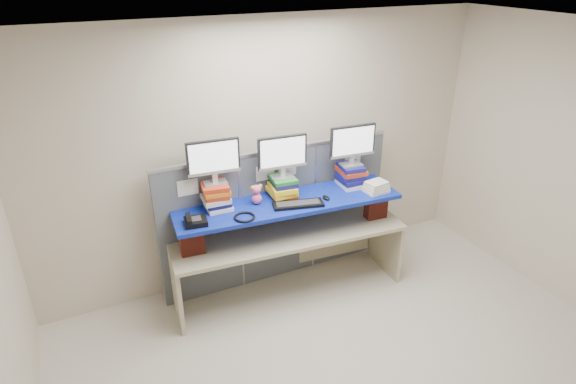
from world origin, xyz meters
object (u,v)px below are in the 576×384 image
monitor_center (282,154)px  desk (288,244)px  monitor_left (213,159)px  keyboard (298,204)px  monitor_right (353,143)px  desk_phone (195,221)px  blue_board (288,203)px

monitor_center → desk: bearing=-83.8°
desk → monitor_center: (-0.00, 0.12, 0.95)m
monitor_left → keyboard: 0.93m
monitor_right → desk_phone: 1.78m
monitor_center → monitor_right: bearing=0.0°
desk → monitor_right: bearing=9.0°
monitor_left → desk_phone: size_ratio=2.23×
monitor_right → keyboard: size_ratio=0.96×
desk_phone → monitor_left: bearing=47.3°
monitor_left → monitor_right: (1.44, -0.12, -0.03)m
blue_board → monitor_center: (-0.00, 0.12, 0.48)m
desk → monitor_left: (-0.68, 0.18, 1.00)m
monitor_right → monitor_center: bearing=-180.0°
keyboard → monitor_center: bearing=115.7°
desk → keyboard: (0.05, -0.13, 0.51)m
blue_board → monitor_right: monitor_right is taller
desk → keyboard: keyboard is taller
blue_board → desk_phone: bearing=-172.1°
keyboard → desk_phone: (-1.01, 0.08, 0.02)m
monitor_right → keyboard: bearing=-160.6°
desk → desk_phone: size_ratio=11.01×
monitor_left → monitor_right: bearing=0.0°
monitor_center → monitor_left: bearing=-180.0°
desk → monitor_right: monitor_right is taller
monitor_left → monitor_center: 0.68m
desk → monitor_center: bearing=96.2°
monitor_left → monitor_center: size_ratio=1.00×
blue_board → monitor_center: bearing=96.2°
monitor_left → keyboard: bearing=-18.0°
blue_board → keyboard: keyboard is taller
keyboard → monitor_left: bearing=171.4°
blue_board → monitor_center: monitor_center is taller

